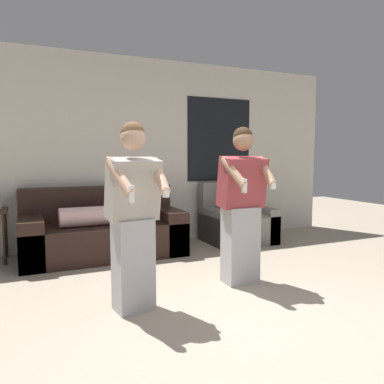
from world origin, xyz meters
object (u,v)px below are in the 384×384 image
Objects in this scene: armchair at (236,222)px; person_left at (133,217)px; couch at (103,232)px; person_right at (242,207)px.

person_left reaches higher than armchair.
person_left reaches higher than couch.
person_right is at bearing 11.13° from person_left.
person_right is (-0.91, -1.64, 0.48)m from armchair.
person_right is at bearing -56.63° from couch.
person_left is 0.99× the size of person_right.
person_right is (1.08, -1.64, 0.48)m from couch.
couch is at bearing 179.95° from armchair.
armchair is 0.60× the size of person_left.
couch is at bearing 87.18° from person_left.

